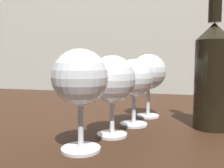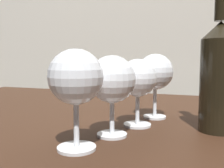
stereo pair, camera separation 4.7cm
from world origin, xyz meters
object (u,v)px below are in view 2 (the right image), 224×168
object	(u,v)px
wine_glass_port	(155,73)
wine_glass_merlot	(138,79)
wine_glass_rose	(112,81)
wine_glass_pinot	(76,79)
wine_bottle	(219,74)

from	to	relation	value
wine_glass_port	wine_glass_merlot	bearing A→B (deg)	-103.51
wine_glass_rose	wine_glass_merlot	distance (m)	0.09
wine_glass_pinot	wine_bottle	distance (m)	0.29
wine_glass_merlot	wine_bottle	bearing A→B (deg)	5.10
wine_glass_port	wine_glass_rose	bearing A→B (deg)	-105.44
wine_glass_pinot	wine_glass_port	distance (m)	0.28
wine_glass_merlot	wine_glass_port	bearing A→B (deg)	76.49
wine_glass_pinot	wine_glass_merlot	world-z (taller)	wine_glass_pinot
wine_glass_port	wine_bottle	xyz separation A→B (m)	(0.14, -0.08, 0.01)
wine_glass_rose	wine_glass_port	size ratio (longest dim) A/B	0.96
wine_glass_merlot	wine_glass_port	xyz separation A→B (m)	(0.02, 0.09, 0.01)
wine_glass_port	wine_bottle	bearing A→B (deg)	-28.33
wine_bottle	wine_glass_rose	bearing A→B (deg)	-151.72
wine_bottle	wine_glass_pinot	bearing A→B (deg)	-139.16
wine_glass_rose	wine_glass_pinot	bearing A→B (deg)	-108.66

